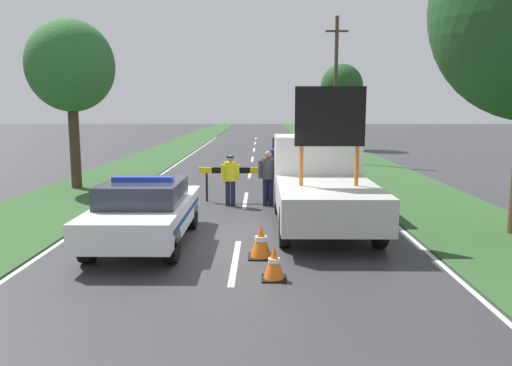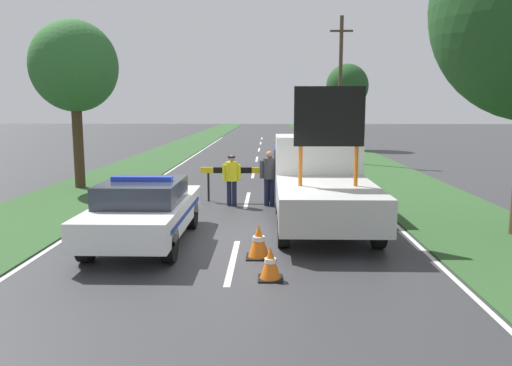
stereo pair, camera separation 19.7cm
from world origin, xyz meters
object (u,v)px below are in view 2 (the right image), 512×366
(road_barrier, at_px, (239,174))
(pedestrian_civilian, at_px, (270,174))
(work_truck, at_px, (321,182))
(roadside_tree_near_left, at_px, (74,67))
(roadside_tree_mid_right, at_px, (347,87))
(traffic_cone_centre_front, at_px, (259,241))
(queued_car_hatch_blue, at_px, (291,150))
(police_car, at_px, (145,210))
(traffic_cone_near_police, at_px, (338,188))
(traffic_cone_behind_barrier, at_px, (270,263))
(utility_pole, at_px, (340,89))
(traffic_cone_near_truck, at_px, (311,186))
(police_officer, at_px, (232,176))
(queued_car_wagon_maroon, at_px, (306,161))

(road_barrier, bearing_deg, pedestrian_civilian, -36.88)
(work_truck, relative_size, pedestrian_civilian, 3.22)
(work_truck, bearing_deg, roadside_tree_near_left, -30.73)
(work_truck, distance_m, roadside_tree_mid_right, 23.92)
(roadside_tree_mid_right, bearing_deg, work_truck, -100.16)
(traffic_cone_centre_front, xyz_separation_m, queued_car_hatch_blue, (1.36, 16.70, 0.43))
(police_car, bearing_deg, traffic_cone_near_police, 48.55)
(traffic_cone_behind_barrier, height_order, queued_car_hatch_blue, queued_car_hatch_blue)
(work_truck, relative_size, utility_pole, 0.70)
(police_car, relative_size, roadside_tree_near_left, 0.75)
(traffic_cone_near_truck, relative_size, utility_pole, 0.08)
(police_car, distance_m, pedestrian_civilian, 5.12)
(police_officer, height_order, traffic_cone_behind_barrier, police_officer)
(roadside_tree_mid_right, bearing_deg, queued_car_hatch_blue, -114.43)
(roadside_tree_near_left, bearing_deg, police_car, -60.22)
(work_truck, height_order, queued_car_wagon_maroon, work_truck)
(police_car, xyz_separation_m, police_officer, (1.61, 4.30, 0.17))
(road_barrier, xyz_separation_m, roadside_tree_near_left, (-6.11, 2.51, 3.54))
(pedestrian_civilian, distance_m, traffic_cone_near_police, 2.72)
(pedestrian_civilian, distance_m, queued_car_hatch_blue, 11.42)
(queued_car_hatch_blue, relative_size, utility_pole, 0.54)
(road_barrier, height_order, pedestrian_civilian, pedestrian_civilian)
(traffic_cone_near_truck, distance_m, roadside_tree_mid_right, 19.71)
(police_officer, distance_m, pedestrian_civilian, 1.16)
(road_barrier, distance_m, traffic_cone_centre_front, 6.13)
(traffic_cone_behind_barrier, bearing_deg, road_barrier, 97.65)
(police_officer, height_order, roadside_tree_mid_right, roadside_tree_mid_right)
(roadside_tree_near_left, bearing_deg, road_barrier, -22.33)
(roadside_tree_near_left, bearing_deg, traffic_cone_centre_front, -51.32)
(traffic_cone_behind_barrier, distance_m, queued_car_wagon_maroon, 12.26)
(road_barrier, bearing_deg, traffic_cone_centre_front, -83.20)
(roadside_tree_mid_right, bearing_deg, traffic_cone_near_truck, -102.11)
(roadside_tree_near_left, height_order, utility_pole, utility_pole)
(road_barrier, relative_size, police_officer, 1.58)
(traffic_cone_near_police, xyz_separation_m, roadside_tree_mid_right, (3.22, 19.60, 4.07))
(traffic_cone_near_police, bearing_deg, police_car, -131.80)
(utility_pole, bearing_deg, roadside_tree_near_left, -140.65)
(police_car, distance_m, roadside_tree_mid_right, 26.82)
(police_car, xyz_separation_m, queued_car_hatch_blue, (3.91, 15.67, 0.02))
(traffic_cone_centre_front, relative_size, queued_car_wagon_maroon, 0.18)
(traffic_cone_near_truck, bearing_deg, roadside_tree_near_left, 172.44)
(police_car, height_order, traffic_cone_near_police, police_car)
(police_officer, bearing_deg, pedestrian_civilian, 178.85)
(work_truck, relative_size, road_barrier, 2.21)
(traffic_cone_behind_barrier, bearing_deg, pedestrian_civilian, 90.10)
(work_truck, relative_size, queued_car_hatch_blue, 1.30)
(work_truck, relative_size, police_officer, 3.50)
(police_officer, xyz_separation_m, pedestrian_civilian, (1.16, 0.01, 0.07))
(traffic_cone_near_truck, distance_m, traffic_cone_behind_barrier, 8.84)
(police_car, distance_m, traffic_cone_behind_barrier, 3.65)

